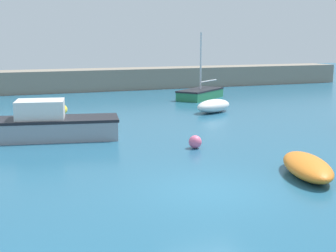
{
  "coord_description": "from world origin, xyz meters",
  "views": [
    {
      "loc": [
        -5.95,
        -11.64,
        4.3
      ],
      "look_at": [
        1.85,
        7.96,
        0.41
      ],
      "focal_mm": 50.0,
      "sensor_mm": 36.0,
      "label": 1
    }
  ],
  "objects_px": {
    "open_tender_yellow": "(307,166)",
    "fishing_dinghy_green": "(57,109)",
    "sailboat_twin_hulled": "(200,93)",
    "motorboat_with_cabin": "(49,125)",
    "mooring_buoy_pink": "(195,142)",
    "rowboat_white_midwater": "(214,106)"
  },
  "relations": [
    {
      "from": "fishing_dinghy_green",
      "to": "sailboat_twin_hulled",
      "type": "height_order",
      "value": "sailboat_twin_hulled"
    },
    {
      "from": "fishing_dinghy_green",
      "to": "sailboat_twin_hulled",
      "type": "bearing_deg",
      "value": -70.54
    },
    {
      "from": "rowboat_white_midwater",
      "to": "mooring_buoy_pink",
      "type": "bearing_deg",
      "value": 31.49
    },
    {
      "from": "open_tender_yellow",
      "to": "motorboat_with_cabin",
      "type": "relative_size",
      "value": 0.57
    },
    {
      "from": "fishing_dinghy_green",
      "to": "sailboat_twin_hulled",
      "type": "relative_size",
      "value": 0.42
    },
    {
      "from": "rowboat_white_midwater",
      "to": "mooring_buoy_pink",
      "type": "xyz_separation_m",
      "value": [
        -5.05,
        -8.22,
        -0.13
      ]
    },
    {
      "from": "sailboat_twin_hulled",
      "to": "mooring_buoy_pink",
      "type": "xyz_separation_m",
      "value": [
        -7.19,
        -14.5,
        -0.13
      ]
    },
    {
      "from": "fishing_dinghy_green",
      "to": "open_tender_yellow",
      "type": "height_order",
      "value": "fishing_dinghy_green"
    },
    {
      "from": "fishing_dinghy_green",
      "to": "motorboat_with_cabin",
      "type": "xyz_separation_m",
      "value": [
        -1.35,
        -6.6,
        0.29
      ]
    },
    {
      "from": "rowboat_white_midwater",
      "to": "sailboat_twin_hulled",
      "type": "distance_m",
      "value": 6.63
    },
    {
      "from": "sailboat_twin_hulled",
      "to": "rowboat_white_midwater",
      "type": "bearing_deg",
      "value": 33.57
    },
    {
      "from": "motorboat_with_cabin",
      "to": "rowboat_white_midwater",
      "type": "bearing_deg",
      "value": 34.17
    },
    {
      "from": "fishing_dinghy_green",
      "to": "sailboat_twin_hulled",
      "type": "distance_m",
      "value": 11.71
    },
    {
      "from": "fishing_dinghy_green",
      "to": "sailboat_twin_hulled",
      "type": "xyz_separation_m",
      "value": [
        11.04,
        3.89,
        0.04
      ]
    },
    {
      "from": "motorboat_with_cabin",
      "to": "mooring_buoy_pink",
      "type": "bearing_deg",
      "value": -25.72
    },
    {
      "from": "open_tender_yellow",
      "to": "sailboat_twin_hulled",
      "type": "xyz_separation_m",
      "value": [
        5.5,
        19.36,
        0.08
      ]
    },
    {
      "from": "rowboat_white_midwater",
      "to": "open_tender_yellow",
      "type": "height_order",
      "value": "rowboat_white_midwater"
    },
    {
      "from": "fishing_dinghy_green",
      "to": "motorboat_with_cabin",
      "type": "relative_size",
      "value": 0.34
    },
    {
      "from": "open_tender_yellow",
      "to": "fishing_dinghy_green",
      "type": "bearing_deg",
      "value": 40.76
    },
    {
      "from": "rowboat_white_midwater",
      "to": "motorboat_with_cabin",
      "type": "distance_m",
      "value": 11.1
    },
    {
      "from": "sailboat_twin_hulled",
      "to": "motorboat_with_cabin",
      "type": "distance_m",
      "value": 16.24
    },
    {
      "from": "rowboat_white_midwater",
      "to": "open_tender_yellow",
      "type": "xyz_separation_m",
      "value": [
        -3.37,
        -13.09,
        -0.08
      ]
    }
  ]
}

